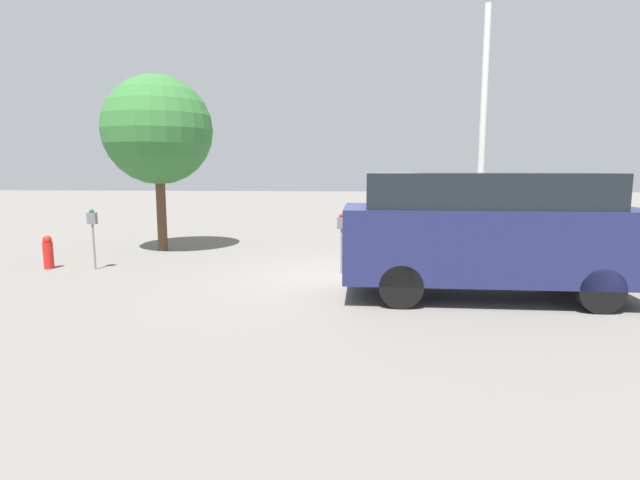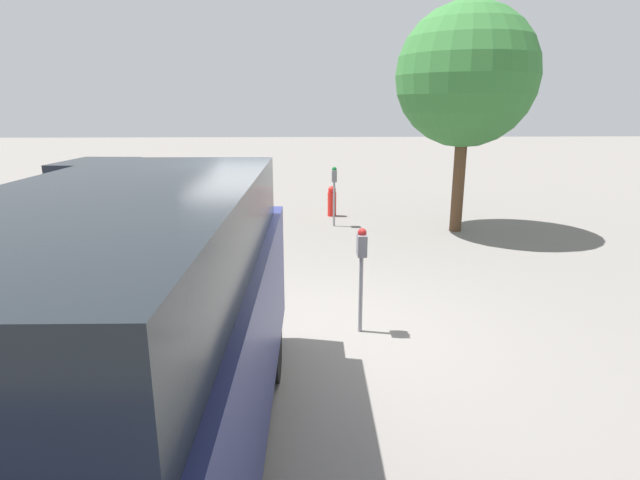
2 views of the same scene
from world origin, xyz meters
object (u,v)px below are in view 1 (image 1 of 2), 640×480
(parked_van, at_px, (487,231))
(street_tree, at_px, (158,130))
(lamp_post, at_px, (480,179))
(parking_meter_far, at_px, (93,225))
(fire_hydrant, at_px, (48,252))
(parking_meter_near, at_px, (342,229))

(parked_van, bearing_deg, street_tree, 150.15)
(lamp_post, height_order, street_tree, lamp_post)
(parked_van, xyz_separation_m, street_tree, (-7.71, 4.62, 2.10))
(parking_meter_far, distance_m, lamp_post, 9.30)
(parking_meter_far, xyz_separation_m, fire_hydrant, (-1.11, 0.02, -0.64))
(lamp_post, distance_m, fire_hydrant, 10.46)
(parking_meter_near, relative_size, street_tree, 0.28)
(parking_meter_near, relative_size, lamp_post, 0.21)
(parking_meter_near, height_order, parking_meter_far, parking_meter_far)
(parking_meter_far, bearing_deg, parked_van, -13.21)
(parked_van, bearing_deg, parking_meter_near, 145.19)
(parking_meter_near, height_order, fire_hydrant, parking_meter_near)
(fire_hydrant, bearing_deg, street_tree, 58.58)
(fire_hydrant, bearing_deg, lamp_post, 11.04)
(parking_meter_far, bearing_deg, street_tree, 78.78)
(lamp_post, distance_m, street_tree, 8.62)
(street_tree, bearing_deg, lamp_post, -4.77)
(parking_meter_near, relative_size, fire_hydrant, 1.72)
(parking_meter_near, xyz_separation_m, parked_van, (2.61, -1.89, 0.23))
(parking_meter_far, xyz_separation_m, lamp_post, (9.02, 2.00, 1.01))
(parking_meter_near, distance_m, fire_hydrant, 6.76)
(parking_meter_near, relative_size, parked_van, 0.26)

